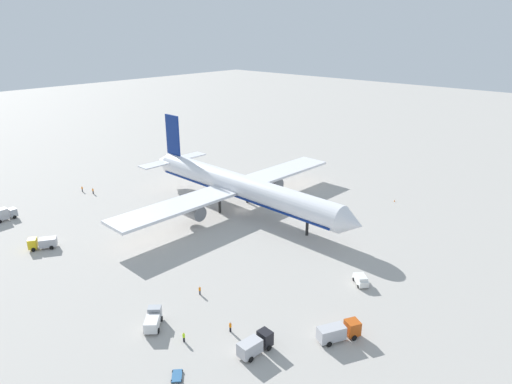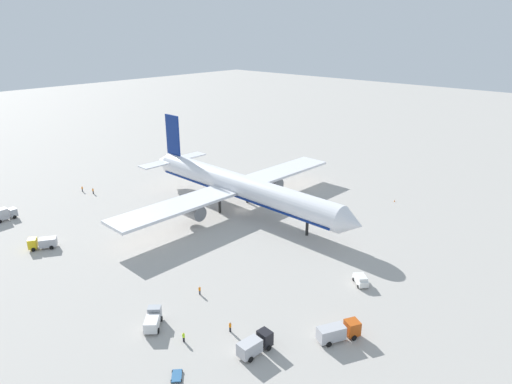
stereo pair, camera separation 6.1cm
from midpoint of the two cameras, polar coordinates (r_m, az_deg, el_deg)
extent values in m
plane|color=#ADA8A0|center=(121.62, -1.80, -2.35)|extent=(600.00, 600.00, 0.00)
cylinder|color=white|center=(119.17, -1.84, 0.68)|extent=(63.09, 7.97, 6.37)
cone|color=white|center=(99.40, 12.06, -3.88)|extent=(5.25, 6.37, 6.24)
cone|color=white|center=(144.85, -11.50, 3.85)|extent=(6.52, 6.21, 6.05)
cube|color=navy|center=(138.44, -10.52, 7.10)|extent=(6.01, 0.65, 12.04)
cube|color=white|center=(144.28, -8.48, 4.50)|extent=(4.66, 10.39, 0.36)
cube|color=white|center=(137.51, -12.48, 3.45)|extent=(4.66, 10.39, 0.36)
cube|color=white|center=(135.19, 3.22, 2.63)|extent=(9.84, 33.33, 0.70)
cylinder|color=slate|center=(131.72, 2.12, 1.13)|extent=(5.25, 3.96, 3.83)
cube|color=white|center=(109.96, -10.36, -1.90)|extent=(9.84, 33.33, 0.70)
cylinder|color=slate|center=(112.80, -7.96, -2.43)|extent=(5.75, 3.99, 3.85)
cylinder|color=black|center=(107.53, 6.47, -4.56)|extent=(0.70, 0.70, 3.64)
cylinder|color=black|center=(126.41, -1.13, -0.56)|extent=(0.70, 0.70, 3.64)
cylinder|color=black|center=(119.82, -4.64, -1.82)|extent=(0.70, 0.70, 3.64)
cube|color=navy|center=(119.76, -1.83, -0.11)|extent=(60.56, 7.59, 0.50)
cube|color=black|center=(72.81, 1.13, -17.98)|extent=(2.27, 1.93, 2.35)
cube|color=#B2B2B7|center=(71.23, -0.81, -19.10)|extent=(2.45, 3.79, 2.14)
cube|color=black|center=(72.78, 1.50, -17.42)|extent=(1.78, 0.25, 1.04)
cylinder|color=black|center=(74.05, 0.43, -18.38)|extent=(0.38, 0.92, 0.90)
cylinder|color=black|center=(72.86, 1.62, -19.15)|extent=(0.38, 0.92, 0.90)
cylinder|color=black|center=(72.15, -1.88, -19.61)|extent=(0.38, 0.92, 0.90)
cylinder|color=black|center=(70.92, -0.69, -20.43)|extent=(0.38, 0.92, 0.90)
cube|color=#999EA5|center=(132.49, -28.45, -2.28)|extent=(2.13, 1.84, 2.05)
cube|color=#B2B2B7|center=(131.36, -29.67, -2.51)|extent=(2.25, 3.65, 2.78)
cube|color=black|center=(132.52, -28.25, -2.00)|extent=(1.70, 0.20, 0.90)
cylinder|color=black|center=(133.67, -28.62, -2.60)|extent=(0.36, 0.92, 0.90)
cylinder|color=black|center=(131.91, -28.26, -2.82)|extent=(0.36, 0.92, 0.90)
cylinder|color=black|center=(130.72, -29.69, -3.28)|extent=(0.36, 0.92, 0.90)
cube|color=#999EA5|center=(79.92, -12.72, -14.69)|extent=(2.58, 2.56, 2.24)
cube|color=silver|center=(77.92, -13.07, -15.96)|extent=(3.68, 3.70, 1.75)
cube|color=black|center=(80.02, -12.68, -14.15)|extent=(1.35, 1.31, 0.99)
cylinder|color=black|center=(80.65, -13.45, -15.37)|extent=(0.84, 0.86, 0.90)
cylinder|color=black|center=(80.24, -11.89, -15.44)|extent=(0.84, 0.86, 0.90)
cylinder|color=black|center=(78.15, -13.91, -16.72)|extent=(0.84, 0.86, 0.90)
cylinder|color=black|center=(77.73, -12.30, -16.79)|extent=(0.84, 0.86, 0.90)
cube|color=#BF4C14|center=(76.40, 12.08, -16.42)|extent=(2.84, 2.83, 2.33)
cube|color=#B2B2B7|center=(74.79, 9.50, -17.20)|extent=(3.87, 4.82, 2.18)
cube|color=black|center=(76.40, 12.60, -15.93)|extent=(1.61, 0.89, 1.02)
cylinder|color=black|center=(77.70, 11.45, -16.74)|extent=(0.68, 0.94, 0.90)
cylinder|color=black|center=(76.31, 12.30, -17.59)|extent=(0.68, 0.94, 0.90)
cylinder|color=black|center=(75.80, 8.41, -17.59)|extent=(0.68, 0.94, 0.90)
cylinder|color=black|center=(74.38, 9.22, -18.49)|extent=(0.68, 0.94, 0.90)
cube|color=yellow|center=(111.94, -26.45, -5.83)|extent=(2.76, 2.63, 2.15)
cube|color=#B2B2B7|center=(111.36, -24.86, -5.78)|extent=(3.75, 4.20, 1.88)
cube|color=black|center=(111.86, -26.80, -5.60)|extent=(1.58, 1.04, 0.95)
cylinder|color=black|center=(111.38, -26.37, -6.56)|extent=(0.74, 0.92, 0.90)
cylinder|color=black|center=(113.30, -26.19, -6.08)|extent=(0.74, 0.92, 0.90)
cylinder|color=black|center=(110.64, -24.48, -6.43)|extent=(0.74, 0.92, 0.90)
cylinder|color=black|center=(112.56, -24.33, -5.95)|extent=(0.74, 0.92, 0.90)
cube|color=white|center=(90.38, 13.10, -10.80)|extent=(4.30, 4.04, 1.10)
cube|color=white|center=(89.80, 13.18, -10.42)|extent=(3.06, 2.95, 0.55)
cylinder|color=black|center=(91.43, 12.23, -10.74)|extent=(0.63, 0.58, 0.64)
cylinder|color=black|center=(92.03, 13.33, -10.62)|extent=(0.63, 0.58, 0.64)
cylinder|color=black|center=(89.29, 12.80, -11.60)|extent=(0.63, 0.58, 0.64)
cylinder|color=black|center=(89.90, 13.93, -11.47)|extent=(0.63, 0.58, 0.64)
cube|color=#26598C|center=(69.61, -10.00, -21.93)|extent=(2.74, 2.68, 0.15)
cylinder|color=#333338|center=(68.49, -10.11, -22.78)|extent=(0.49, 0.47, 0.08)
cylinder|color=black|center=(68.91, -9.44, -22.50)|extent=(0.38, 0.36, 0.40)
cylinder|color=black|center=(69.05, -10.69, -22.49)|extent=(0.38, 0.36, 0.40)
cylinder|color=black|center=(70.28, -9.33, -21.48)|extent=(0.38, 0.36, 0.40)
cylinder|color=black|center=(70.42, -10.55, -21.47)|extent=(0.38, 0.36, 0.40)
cylinder|color=black|center=(75.32, -9.13, -17.95)|extent=(0.45, 0.45, 0.84)
cylinder|color=#B2F219|center=(74.87, -9.17, -17.50)|extent=(0.56, 0.56, 0.63)
sphere|color=tan|center=(74.61, -9.19, -17.24)|extent=(0.23, 0.23, 0.23)
cylinder|color=#3F3F47|center=(85.93, -7.14, -12.51)|extent=(0.38, 0.38, 0.83)
cylinder|color=orange|center=(85.55, -7.16, -12.10)|extent=(0.48, 0.48, 0.62)
sphere|color=beige|center=(85.32, -7.17, -11.86)|extent=(0.22, 0.22, 0.22)
cylinder|color=black|center=(141.87, -19.93, -0.05)|extent=(0.45, 0.45, 0.88)
cylinder|color=orange|center=(141.62, -19.97, 0.24)|extent=(0.56, 0.56, 0.66)
sphere|color=tan|center=(141.47, -19.99, 0.41)|extent=(0.24, 0.24, 0.24)
cylinder|color=#3F3F47|center=(144.95, -21.14, 0.21)|extent=(0.39, 0.39, 0.83)
cylinder|color=orange|center=(144.72, -21.17, 0.48)|extent=(0.49, 0.49, 0.62)
sphere|color=beige|center=(144.58, -21.19, 0.64)|extent=(0.23, 0.23, 0.23)
cylinder|color=black|center=(76.53, -3.29, -16.96)|extent=(0.41, 0.41, 0.89)
cylinder|color=orange|center=(76.07, -3.30, -16.49)|extent=(0.51, 0.51, 0.67)
sphere|color=tan|center=(75.80, -3.30, -16.22)|extent=(0.24, 0.24, 0.24)
cone|color=orange|center=(133.46, 17.11, -1.05)|extent=(0.36, 0.36, 0.55)
cone|color=orange|center=(160.30, 3.17, 3.37)|extent=(0.36, 0.36, 0.55)
camera|label=1|loc=(0.03, -90.01, -0.01)|focal=31.59mm
camera|label=2|loc=(0.03, 89.99, 0.01)|focal=31.59mm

